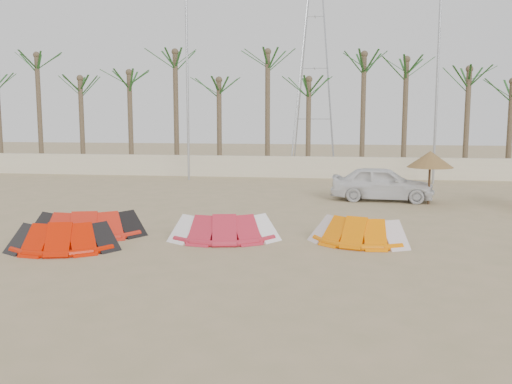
# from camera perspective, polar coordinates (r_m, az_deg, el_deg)

# --- Properties ---
(ground) EXTENTS (120.00, 120.00, 0.00)m
(ground) POSITION_cam_1_polar(r_m,az_deg,el_deg) (13.49, -3.62, -8.97)
(ground) COLOR tan
(ground) RESTS_ON ground
(boundary_wall) EXTENTS (60.00, 0.30, 1.30)m
(boundary_wall) POSITION_cam_1_polar(r_m,az_deg,el_deg) (34.89, 3.69, 2.51)
(boundary_wall) COLOR beige
(boundary_wall) RESTS_ON ground
(palm_line) EXTENTS (52.00, 4.00, 7.70)m
(palm_line) POSITION_cam_1_polar(r_m,az_deg,el_deg) (36.28, 5.03, 11.87)
(palm_line) COLOR brown
(palm_line) RESTS_ON ground
(lamp_b) EXTENTS (1.25, 0.14, 11.00)m
(lamp_b) POSITION_cam_1_polar(r_m,az_deg,el_deg) (33.81, -6.82, 10.99)
(lamp_b) COLOR #A5A8AD
(lamp_b) RESTS_ON ground
(lamp_c) EXTENTS (1.25, 0.14, 11.00)m
(lamp_c) POSITION_cam_1_polar(r_m,az_deg,el_deg) (33.14, 17.74, 10.74)
(lamp_c) COLOR #A5A8AD
(lamp_c) RESTS_ON ground
(pylon) EXTENTS (3.00, 3.00, 14.00)m
(pylon) POSITION_cam_1_polar(r_m,az_deg,el_deg) (40.86, 5.73, 2.36)
(pylon) COLOR #A5A8AD
(pylon) RESTS_ON ground
(kite_red_left) EXTENTS (3.29, 2.11, 0.90)m
(kite_red_left) POSITION_cam_1_polar(r_m,az_deg,el_deg) (17.38, -18.38, -4.11)
(kite_red_left) COLOR red
(kite_red_left) RESTS_ON ground
(kite_red_mid) EXTENTS (3.76, 2.30, 0.90)m
(kite_red_mid) POSITION_cam_1_polar(r_m,az_deg,el_deg) (19.14, -16.21, -2.93)
(kite_red_mid) COLOR red
(kite_red_mid) RESTS_ON ground
(kite_red_right) EXTENTS (3.46, 2.05, 0.90)m
(kite_red_right) POSITION_cam_1_polar(r_m,az_deg,el_deg) (17.86, -2.99, -3.40)
(kite_red_right) COLOR red
(kite_red_right) RESTS_ON ground
(kite_orange) EXTENTS (3.24, 2.21, 0.90)m
(kite_orange) POSITION_cam_1_polar(r_m,az_deg,el_deg) (17.60, 10.07, -3.68)
(kite_orange) COLOR #FF7700
(kite_orange) RESTS_ON ground
(parasol_left) EXTENTS (1.98, 1.98, 2.31)m
(parasol_left) POSITION_cam_1_polar(r_m,az_deg,el_deg) (25.53, 17.02, 3.14)
(parasol_left) COLOR #4C331E
(parasol_left) RESTS_ON ground
(car) EXTENTS (4.68, 2.20, 1.55)m
(car) POSITION_cam_1_polar(r_m,az_deg,el_deg) (26.25, 12.51, 0.84)
(car) COLOR white
(car) RESTS_ON ground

